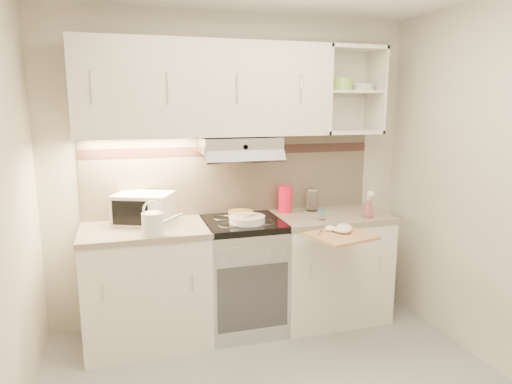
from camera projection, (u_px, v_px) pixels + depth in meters
room_shell at (274, 132)px, 2.73m from camera, size 3.04×2.84×2.52m
base_cabinet_left at (147, 288)px, 3.44m from camera, size 0.90×0.60×0.86m
worktop_left at (144, 230)px, 3.35m from camera, size 0.92×0.62×0.04m
base_cabinet_right at (329, 268)px, 3.85m from camera, size 0.90×0.60×0.86m
worktop_right at (330, 216)px, 3.77m from camera, size 0.92×0.62×0.04m
electric_range at (243, 275)px, 3.64m from camera, size 0.60×0.60×0.90m
microwave at (144, 209)px, 3.43m from camera, size 0.50×0.44×0.23m
watering_can at (154, 223)px, 3.14m from camera, size 0.29×0.15×0.24m
plate_stack at (247, 219)px, 3.48m from camera, size 0.27×0.27×0.06m
bread_loaf at (241, 214)px, 3.65m from camera, size 0.20×0.20×0.05m
pink_pitcher at (285, 199)px, 3.81m from camera, size 0.12×0.11×0.22m
glass_jar at (312, 199)px, 3.86m from camera, size 0.10×0.10×0.19m
spice_jar at (322, 215)px, 3.56m from camera, size 0.05×0.05×0.08m
spray_bottle at (368, 207)px, 3.63m from camera, size 0.09×0.09×0.23m
cutting_board at (341, 236)px, 3.23m from camera, size 0.49×0.46×0.02m
dish_towel at (342, 228)px, 3.28m from camera, size 0.28×0.26×0.06m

